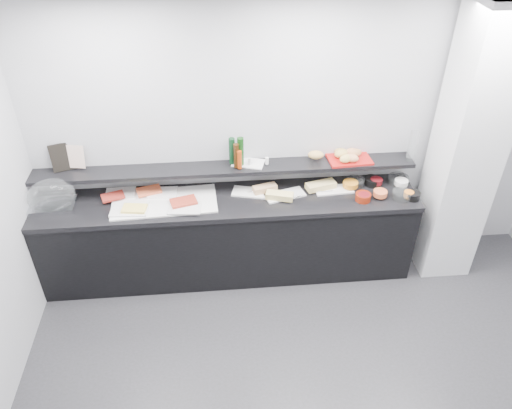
{
  "coord_description": "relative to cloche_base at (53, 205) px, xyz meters",
  "views": [
    {
      "loc": [
        -0.77,
        -2.14,
        3.6
      ],
      "look_at": [
        -0.45,
        1.45,
        1.0
      ],
      "focal_mm": 35.0,
      "sensor_mm": 36.0,
      "label": 1
    }
  ],
  "objects": [
    {
      "name": "bread_roll_s",
      "position": [
        2.73,
        0.1,
        0.29
      ],
      "size": [
        0.14,
        0.11,
        0.08
      ],
      "primitive_type": "ellipsoid",
      "rotation": [
        0.0,
        0.0,
        0.29
      ],
      "color": "gold",
      "rests_on": "bread_tray"
    },
    {
      "name": "linen_runner",
      "position": [
        1.01,
        -0.02,
        -0.01
      ],
      "size": [
        0.99,
        0.51,
        0.01
      ],
      "primitive_type": "cube",
      "rotation": [
        0.0,
        0.0,
        0.05
      ],
      "color": "white",
      "rests_on": "counter_top"
    },
    {
      "name": "bowl_glass_salmon",
      "position": [
        3.24,
        -0.15,
        0.02
      ],
      "size": [
        0.23,
        0.23,
        0.07
      ],
      "primitive_type": "cylinder",
      "rotation": [
        0.0,
        0.0,
        -0.28
      ],
      "color": "white",
      "rests_on": "counter_top"
    },
    {
      "name": "bowl_black_fruit",
      "position": [
        3.34,
        -0.16,
        0.02
      ],
      "size": [
        0.14,
        0.14,
        0.07
      ],
      "primitive_type": "cylinder",
      "rotation": [
        0.0,
        0.0,
        0.06
      ],
      "color": "black",
      "rests_on": "counter_top"
    },
    {
      "name": "sandwich_food_left",
      "position": [
        1.96,
        0.07,
        0.02
      ],
      "size": [
        0.24,
        0.15,
        0.06
      ],
      "primitive_type": "cube",
      "rotation": [
        0.0,
        0.0,
        0.28
      ],
      "color": "tan",
      "rests_on": "sandwich_plate_left"
    },
    {
      "name": "sandwich_food_right",
      "position": [
        2.51,
        0.07,
        0.02
      ],
      "size": [
        0.31,
        0.18,
        0.06
      ],
      "primitive_type": "cube",
      "rotation": [
        0.0,
        0.0,
        0.25
      ],
      "color": "#D8BE71",
      "rests_on": "sandwich_plate_right"
    },
    {
      "name": "bowl_red_jam",
      "position": [
        2.87,
        -0.15,
        0.02
      ],
      "size": [
        0.15,
        0.15,
        0.07
      ],
      "primitive_type": "cylinder",
      "rotation": [
        0.0,
        0.0,
        0.05
      ],
      "color": "maroon",
      "rests_on": "counter_top"
    },
    {
      "name": "bread_roll_se",
      "position": [
        2.79,
        0.11,
        0.29
      ],
      "size": [
        0.16,
        0.13,
        0.08
      ],
      "primitive_type": "ellipsoid",
      "rotation": [
        0.0,
        0.0,
        -0.34
      ],
      "color": "#D38550",
      "rests_on": "bread_tray"
    },
    {
      "name": "carafe",
      "position": [
        3.37,
        0.13,
        0.38
      ],
      "size": [
        0.11,
        0.11,
        0.3
      ],
      "primitive_type": "cylinder",
      "rotation": [
        0.0,
        0.0,
        0.26
      ],
      "color": "white",
      "rests_on": "wall_shelf"
    },
    {
      "name": "bread_roll_mide",
      "position": [
        2.84,
        0.2,
        0.29
      ],
      "size": [
        0.15,
        0.12,
        0.08
      ],
      "primitive_type": "ellipsoid",
      "rotation": [
        0.0,
        0.0,
        0.25
      ],
      "color": "#B67745",
      "rests_on": "bread_tray"
    },
    {
      "name": "shaker_salt",
      "position": [
        1.83,
        0.16,
        0.28
      ],
      "size": [
        0.04,
        0.04,
        0.07
      ],
      "primitive_type": "cylinder",
      "rotation": [
        0.0,
        0.0,
        0.4
      ],
      "color": "silver",
      "rests_on": "condiment_tray"
    },
    {
      "name": "cloche_base",
      "position": [
        0.0,
        0.0,
        0.0
      ],
      "size": [
        0.41,
        0.28,
        0.04
      ],
      "primitive_type": "cube",
      "rotation": [
        0.0,
        0.0,
        0.03
      ],
      "color": "#BABDC2",
      "rests_on": "counter_top"
    },
    {
      "name": "bowl_glass_fruit",
      "position": [
        2.85,
        0.11,
        0.02
      ],
      "size": [
        0.18,
        0.18,
        0.07
      ],
      "primitive_type": "cylinder",
      "rotation": [
        0.0,
        0.0,
        0.02
      ],
      "color": "silver",
      "rests_on": "counter_top"
    },
    {
      "name": "platter_meat_a",
      "position": [
        0.59,
        0.14,
        0.0
      ],
      "size": [
        0.28,
        0.2,
        0.01
      ],
      "primitive_type": "cube",
      "rotation": [
        0.0,
        0.0,
        0.04
      ],
      "color": "silver",
      "rests_on": "linen_runner"
    },
    {
      "name": "shaker_pepper",
      "position": [
        1.99,
        0.15,
        0.28
      ],
      "size": [
        0.04,
        0.04,
        0.07
      ],
      "primitive_type": "cylinder",
      "rotation": [
        0.0,
        0.0,
        -0.3
      ],
      "color": "white",
      "rests_on": "condiment_tray"
    },
    {
      "name": "bottle_brown",
      "position": [
        1.7,
        0.13,
        0.36
      ],
      "size": [
        0.05,
        0.05,
        0.24
      ],
      "primitive_type": "cylinder",
      "rotation": [
        0.0,
        0.0,
        0.07
      ],
      "color": "#321B09",
      "rests_on": "condiment_tray"
    },
    {
      "name": "condiment_tray",
      "position": [
        1.82,
        0.2,
        0.24
      ],
      "size": [
        0.34,
        0.26,
        0.01
      ],
      "primitive_type": "cube",
      "rotation": [
        0.0,
        0.0,
        -0.3
      ],
      "color": "white",
      "rests_on": "wall_shelf"
    },
    {
      "name": "cloche_dome",
      "position": [
        0.01,
        -0.01,
        0.11
      ],
      "size": [
        0.49,
        0.41,
        0.34
      ],
      "primitive_type": "ellipsoid",
      "rotation": [
        0.0,
        0.0,
        0.37
      ],
      "color": "white",
      "rests_on": "cloche_base"
    },
    {
      "name": "platter_meat_b",
      "position": [
        1.21,
        -0.15,
        0.0
      ],
      "size": [
        0.31,
        0.22,
        0.01
      ],
      "primitive_type": "cube",
      "rotation": [
        0.0,
        0.0,
        -0.09
      ],
      "color": "silver",
      "rests_on": "linen_runner"
    },
    {
      "name": "ceiling",
      "position": [
        2.3,
        -1.71,
        1.78
      ],
      "size": [
        5.0,
        5.0,
        0.0
      ],
      "primitive_type": "plane",
      "color": "white",
      "rests_on": "back_wall"
    },
    {
      "name": "fill_glass_salmon",
      "position": [
        3.04,
        -0.12,
        0.03
      ],
      "size": [
        0.16,
        0.16,
        0.05
      ],
      "primitive_type": "cylinder",
      "rotation": [
        0.0,
        0.0,
        0.25
      ],
      "color": "#D86134",
      "rests_on": "bowl_glass_salmon"
    },
    {
      "name": "framed_print",
      "position": [
        0.12,
        0.25,
        0.36
      ],
      "size": [
        0.23,
        0.14,
        0.26
      ],
      "primitive_type": "cube",
      "rotation": [
        -0.21,
        0.0,
        0.34
      ],
      "color": "black",
      "rests_on": "wall_shelf"
    },
    {
      "name": "bread_roll_nw",
      "position": [
        2.46,
        0.2,
        0.29
      ],
      "size": [
        0.16,
        0.12,
        0.08
      ],
      "primitive_type": "ellipsoid",
      "rotation": [
        0.0,
        0.0,
        -0.13
      ],
      "color": "tan",
      "rests_on": "bread_tray"
    },
    {
      "name": "food_salmon",
      "position": [
        0.86,
        0.13,
        0.02
      ],
      "size": [
        0.26,
        0.2,
        0.02
      ],
      "primitive_type": "cube",
      "rotation": [
        0.0,
        0.0,
        0.29
      ],
      "color": "#F55E32",
      "rests_on": "platter_salmon"
    },
    {
      "name": "print_art",
      "position": [
        0.22,
        0.25,
        0.36
      ],
      "size": [
        0.2,
        0.08,
        0.22
      ],
      "primitive_type": "cube",
      "rotation": [
        -0.21,
        0.0,
        -0.18
      ],
      "color": "#D5A99A",
      "rests_on": "framed_print"
    },
    {
      "name": "sandwich_plate_mid",
      "position": [
        2.15,
        -0.01,
        -0.01
      ],
      "size": [
        0.41,
        0.26,
        0.01
      ],
      "primitive_type": "cube",
      "rotation": [
        0.0,
        0.0,
        0.28
      ],
      "color": "silver",
      "rests_on": "counter_top"
    },
    {
      "name": "counter_top",
      "position": [
        1.6,
        -0.01,
        -0.05
      ],
      "size": [
        3.62,
        0.62,
        0.05
      ],
      "primitive_type": "cube",
      "color": "black",
      "rests_on": "buffet_cabinet"
    },
    {
      "name": "sandwich_plate_right",
      "position": [
        2.63,
        0.04,
        -0.01
      ],
      "size": [
        0.38,
        0.18,
        0.01
      ],
      "primitive_type": "cube",
      "rotation": [
        0.0,
        0.0,
        0.07
      ],
      "color": "white",
      "rests_on": "counter_top"
    },
    {
      "name": "food_meat_b",
      "position": [
        1.2,
        -0.08,
        0.02
      ],
      "size": [
        0.27,
        0.21,
        0.02
      ],
      "primitive_type": "cube",
      "rotation": [
        0.0,
        0.0,
        0.26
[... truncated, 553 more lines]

